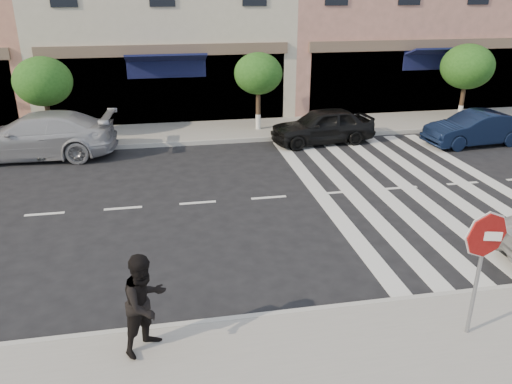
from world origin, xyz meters
The scene contains 10 objects.
ground centered at (0.00, 0.00, 0.00)m, with size 120.00×120.00×0.00m, color black.
sidewalk_far centered at (0.00, 11.00, 0.07)m, with size 60.00×3.00×0.15m, color gray.
street_tree_wb centered at (-5.00, 10.80, 2.31)m, with size 2.10×2.10×3.06m.
street_tree_c centered at (3.00, 10.80, 2.36)m, with size 1.90×1.90×3.04m.
street_tree_ea centered at (12.00, 10.80, 2.39)m, with size 2.20×2.20×3.19m.
stop_sign centered at (3.98, -2.62, 1.78)m, with size 0.76×0.24×2.22m.
walker centered at (-1.23, -2.00, 0.98)m, with size 0.81×0.63×1.67m, color black.
car_far_left centered at (-5.11, 9.05, 0.77)m, with size 2.17×5.33×1.55m, color #A2A3A8.
car_far_mid centered at (5.11, 8.90, 0.67)m, with size 1.57×3.91×1.33m, color black.
car_far_right centered at (10.63, 7.60, 0.63)m, with size 1.33×3.80×1.25m, color black.
Camera 1 is at (-0.75, -8.66, 5.48)m, focal length 35.00 mm.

